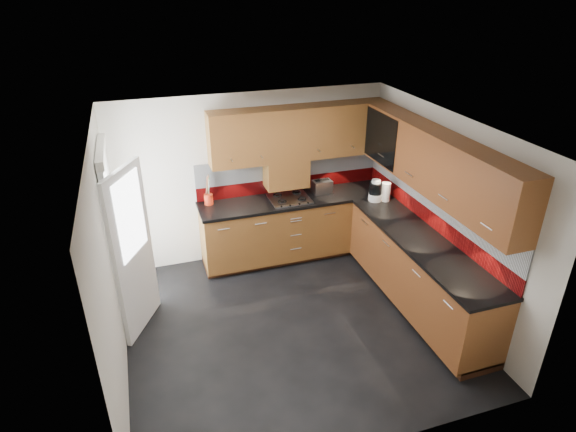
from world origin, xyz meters
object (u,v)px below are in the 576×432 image
object	(u,v)px
gas_hob	(290,199)
toaster	(322,187)
food_processor	(375,191)
utensil_pot	(209,198)

from	to	relation	value
gas_hob	toaster	world-z (taller)	toaster
food_processor	toaster	bearing A→B (deg)	142.09
gas_hob	toaster	xyz separation A→B (m)	(0.51, 0.08, 0.08)
gas_hob	food_processor	distance (m)	1.19
food_processor	utensil_pot	bearing A→B (deg)	165.09
gas_hob	utensil_pot	size ratio (longest dim) A/B	1.31
utensil_pot	food_processor	world-z (taller)	utensil_pot
utensil_pot	toaster	xyz separation A→B (m)	(1.61, -0.12, -0.00)
utensil_pot	food_processor	distance (m)	2.29
gas_hob	food_processor	bearing A→B (deg)	-19.18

